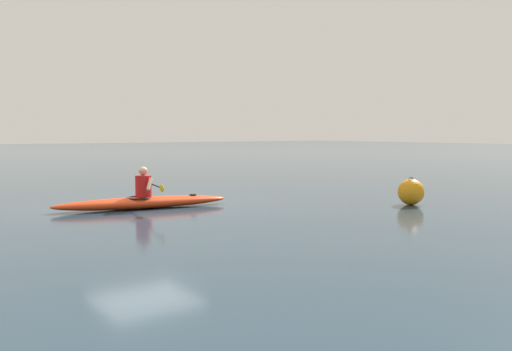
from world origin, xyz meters
name	(u,v)px	position (x,y,z in m)	size (l,w,h in m)	color
ground_plane	(144,206)	(0.00, 0.00, 0.00)	(160.00, 160.00, 0.00)	#283D4C
kayak	(143,203)	(0.24, 0.44, 0.15)	(4.34, 1.51, 0.29)	red
kayaker	(144,184)	(0.20, 0.45, 0.59)	(0.65, 2.37, 0.74)	red
mooring_buoy_orange_mid	(411,192)	(-5.63, 3.93, 0.34)	(0.67, 0.67, 0.72)	orange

